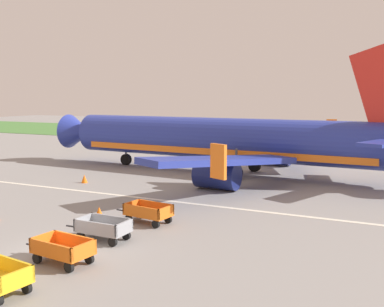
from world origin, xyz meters
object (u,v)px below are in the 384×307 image
(baggage_cart_far_end, at_px, (148,212))
(baggage_cart_third_in_row, at_px, (63,250))
(baggage_cart_fourth_in_row, at_px, (103,228))
(traffic_cone_by_carts, at_px, (84,179))
(airplane, at_px, (231,140))
(traffic_cone_mid_apron, at_px, (99,212))

(baggage_cart_far_end, bearing_deg, baggage_cart_third_in_row, -90.35)
(baggage_cart_fourth_in_row, xyz_separation_m, traffic_cone_by_carts, (-10.30, 11.26, -0.27))
(baggage_cart_fourth_in_row, distance_m, baggage_cart_far_end, 3.55)
(airplane, height_order, traffic_cone_mid_apron, airplane)
(baggage_cart_third_in_row, xyz_separation_m, baggage_cart_fourth_in_row, (-0.34, 3.22, 0.00))
(airplane, relative_size, traffic_cone_mid_apron, 64.05)
(traffic_cone_mid_apron, bearing_deg, baggage_cart_third_in_row, -64.24)
(baggage_cart_third_in_row, xyz_separation_m, baggage_cart_far_end, (0.04, 6.75, 0.00))
(baggage_cart_far_end, distance_m, traffic_cone_mid_apron, 3.27)
(baggage_cart_third_in_row, bearing_deg, traffic_cone_by_carts, 126.32)
(baggage_cart_fourth_in_row, xyz_separation_m, traffic_cone_mid_apron, (-2.87, 3.44, -0.31))
(baggage_cart_third_in_row, xyz_separation_m, traffic_cone_by_carts, (-10.64, 14.48, -0.27))
(baggage_cart_third_in_row, distance_m, baggage_cart_fourth_in_row, 3.24)
(baggage_cart_fourth_in_row, relative_size, baggage_cart_far_end, 0.98)
(baggage_cart_far_end, bearing_deg, airplane, 95.35)
(baggage_cart_third_in_row, distance_m, traffic_cone_by_carts, 17.97)
(baggage_cart_far_end, xyz_separation_m, traffic_cone_by_carts, (-10.68, 7.73, -0.27))
(baggage_cart_fourth_in_row, bearing_deg, traffic_cone_by_carts, 132.44)
(baggage_cart_fourth_in_row, distance_m, traffic_cone_mid_apron, 4.49)
(airplane, distance_m, baggage_cart_third_in_row, 23.64)
(baggage_cart_far_end, relative_size, traffic_cone_by_carts, 5.43)
(airplane, height_order, baggage_cart_far_end, airplane)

